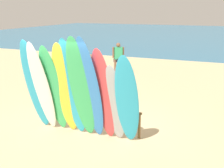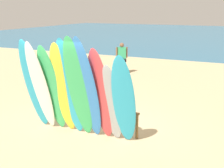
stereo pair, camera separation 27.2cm
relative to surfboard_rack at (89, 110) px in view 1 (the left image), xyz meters
name	(u,v)px [view 1 (the left image)]	position (x,y,z in m)	size (l,w,h in m)	color
ground	(182,56)	(0.00, 14.00, -0.55)	(60.00, 60.00, 0.00)	tan
ocean_water	(208,35)	(0.00, 32.04, -0.54)	(60.00, 40.00, 0.02)	teal
surfboard_rack	(89,110)	(0.00, 0.00, 0.00)	(2.96, 0.07, 0.70)	brown
surfboard_teal_0	(35,86)	(-1.23, -0.62, 0.71)	(0.53, 0.08, 2.60)	#289EC6
surfboard_white_1	(42,88)	(-0.99, -0.67, 0.69)	(0.47, 0.08, 2.58)	white
surfboard_green_2	(53,90)	(-0.73, -0.56, 0.64)	(0.55, 0.06, 2.47)	#38B266
surfboard_yellow_3	(65,90)	(-0.37, -0.55, 0.68)	(0.56, 0.08, 2.54)	yellow
surfboard_teal_4	(72,89)	(-0.15, -0.57, 0.74)	(0.57, 0.07, 2.64)	#289EC6
surfboard_green_5	(81,89)	(0.15, -0.68, 0.78)	(0.57, 0.08, 2.76)	#38B266
surfboard_blue_6	(90,90)	(0.39, -0.66, 0.78)	(0.52, 0.07, 2.77)	#337AD1
surfboard_red_7	(104,96)	(0.68, -0.53, 0.64)	(0.54, 0.08, 2.45)	#D13D42
surfboard_grey_8	(115,104)	(0.96, -0.50, 0.46)	(0.48, 0.06, 2.07)	#999EA3
surfboard_teal_9	(127,101)	(1.29, -0.57, 0.59)	(0.55, 0.07, 2.38)	#289EC6
beachgoer_midbeach	(118,56)	(-1.89, 6.81, 0.36)	(0.51, 0.38, 1.57)	brown
beachgoer_strolling	(91,75)	(-1.01, 2.09, 0.44)	(0.62, 0.36, 1.71)	brown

